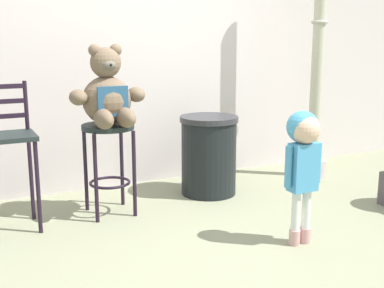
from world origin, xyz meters
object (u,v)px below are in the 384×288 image
bar_stool_with_teddy (109,149)px  teddy_bear (108,96)px  trash_bin (209,155)px  child_walking (303,149)px  bar_chair_empty (9,146)px  lamppost (317,73)px

bar_stool_with_teddy → teddy_bear: bearing=-90.0°
trash_bin → child_walking: bearing=-88.8°
trash_bin → bar_chair_empty: 1.81m
bar_stool_with_teddy → lamppost: size_ratio=0.27×
child_walking → bar_chair_empty: (-1.81, 1.23, -0.04)m
bar_stool_with_teddy → teddy_bear: size_ratio=1.18×
child_walking → lamppost: (1.27, 1.39, 0.40)m
bar_stool_with_teddy → teddy_bear: teddy_bear is taller
bar_stool_with_teddy → trash_bin: bearing=6.6°
bar_stool_with_teddy → child_walking: 1.61m
trash_bin → bar_chair_empty: bearing=-176.5°
bar_stool_with_teddy → lamppost: 2.38m
bar_chair_empty → trash_bin: bearing=3.5°
lamppost → bar_chair_empty: 3.12m
bar_stool_with_teddy → child_walking: (1.04, -1.22, 0.15)m
child_walking → lamppost: 1.93m
teddy_bear → child_walking: bearing=-49.0°
child_walking → trash_bin: 1.38m
lamppost → bar_chair_empty: size_ratio=2.46×
teddy_bear → bar_chair_empty: 0.85m
teddy_bear → lamppost: lamppost is taller
bar_chair_empty → lamppost: bearing=3.1°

